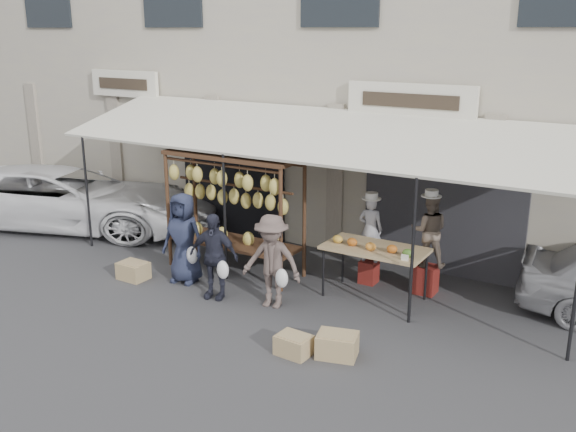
% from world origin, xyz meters
% --- Properties ---
extents(ground_plane, '(90.00, 90.00, 0.00)m').
position_xyz_m(ground_plane, '(0.00, 0.00, 0.00)').
color(ground_plane, '#2D2D30').
extents(shophouse, '(24.00, 6.15, 7.30)m').
position_xyz_m(shophouse, '(-0.00, 6.50, 3.65)').
color(shophouse, '#A2998F').
rests_on(shophouse, ground_plane).
extents(awning, '(10.00, 2.35, 2.92)m').
position_xyz_m(awning, '(0.01, 2.28, 2.57)').
color(awning, beige).
rests_on(awning, ground_plane).
extents(banana_rack, '(2.60, 0.90, 2.24)m').
position_xyz_m(banana_rack, '(-1.10, 1.52, 1.57)').
color(banana_rack, '#482D1C').
rests_on(banana_rack, ground_plane).
extents(produce_table, '(1.70, 0.90, 1.04)m').
position_xyz_m(produce_table, '(1.64, 1.71, 0.87)').
color(produce_table, '#9A8455').
rests_on(produce_table, ground_plane).
extents(vendor_left, '(0.47, 0.36, 1.18)m').
position_xyz_m(vendor_left, '(1.30, 2.30, 1.00)').
color(vendor_left, '#999AA4').
rests_on(vendor_left, stool_left).
extents(vendor_right, '(0.73, 0.65, 1.26)m').
position_xyz_m(vendor_right, '(2.33, 2.40, 1.12)').
color(vendor_right, '#706052').
rests_on(vendor_right, stool_right).
extents(customer_left, '(0.86, 0.61, 1.63)m').
position_xyz_m(customer_left, '(-1.56, 0.67, 0.82)').
color(customer_left, '#20253C').
rests_on(customer_left, ground_plane).
extents(customer_mid, '(0.92, 0.54, 1.47)m').
position_xyz_m(customer_mid, '(-0.67, 0.37, 0.74)').
color(customer_mid, '#222431').
rests_on(customer_mid, ground_plane).
extents(customer_right, '(1.08, 0.73, 1.56)m').
position_xyz_m(customer_right, '(0.36, 0.56, 0.78)').
color(customer_right, brown).
rests_on(customer_right, ground_plane).
extents(stool_left, '(0.30, 0.30, 0.41)m').
position_xyz_m(stool_left, '(1.30, 2.30, 0.21)').
color(stool_left, maroon).
rests_on(stool_left, ground_plane).
extents(stool_right, '(0.37, 0.37, 0.50)m').
position_xyz_m(stool_right, '(2.33, 2.40, 0.25)').
color(stool_right, maroon).
rests_on(stool_right, ground_plane).
extents(crate_near_a, '(0.49, 0.39, 0.28)m').
position_xyz_m(crate_near_a, '(1.50, -0.65, 0.14)').
color(crate_near_a, tan).
rests_on(crate_near_a, ground_plane).
extents(crate_near_b, '(0.64, 0.55, 0.33)m').
position_xyz_m(crate_near_b, '(2.04, -0.38, 0.16)').
color(crate_near_b, tan).
rests_on(crate_near_b, ground_plane).
extents(crate_far, '(0.53, 0.40, 0.31)m').
position_xyz_m(crate_far, '(-2.44, 0.26, 0.16)').
color(crate_far, tan).
rests_on(crate_far, ground_plane).
extents(van, '(5.30, 3.69, 2.01)m').
position_xyz_m(van, '(-6.15, 1.81, 1.01)').
color(van, white).
rests_on(van, ground_plane).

